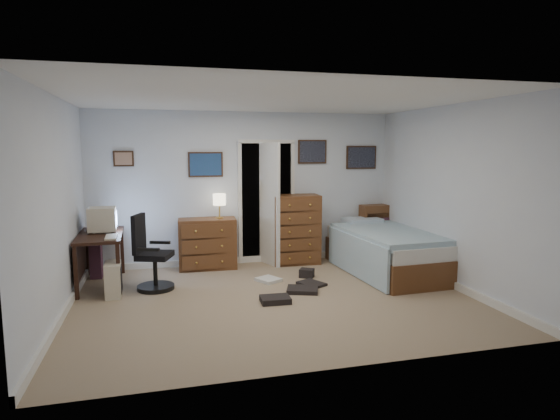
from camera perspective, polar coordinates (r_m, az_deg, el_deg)
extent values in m
cube|color=tan|center=(6.08, -0.66, -10.83)|extent=(5.00, 4.00, 0.02)
cube|color=black|center=(6.95, -21.09, -2.89)|extent=(0.62, 1.28, 0.04)
cube|color=black|center=(6.48, -23.61, -7.05)|extent=(0.05, 0.05, 0.69)
cube|color=black|center=(6.43, -19.10, -6.94)|extent=(0.05, 0.05, 0.69)
cube|color=black|center=(7.63, -22.49, -4.87)|extent=(0.05, 0.05, 0.69)
cube|color=black|center=(7.59, -18.68, -4.75)|extent=(0.05, 0.05, 0.69)
cube|color=black|center=(7.04, -23.18, -5.53)|extent=(0.06, 1.17, 0.49)
cube|color=beige|center=(7.07, -20.87, -1.04)|extent=(0.38, 0.36, 0.33)
cube|color=#8CB2F2|center=(7.05, -19.33, -0.98)|extent=(0.02, 0.27, 0.21)
cube|color=beige|center=(7.09, -20.80, -2.44)|extent=(0.25, 0.25, 0.02)
cube|color=beige|center=(6.59, -19.88, -3.11)|extent=(0.16, 0.39, 0.02)
cube|color=beige|center=(6.50, -19.66, -7.96)|extent=(0.21, 0.41, 0.44)
cube|color=black|center=(6.50, -18.75, -7.93)|extent=(0.01, 0.29, 0.34)
cylinder|color=black|center=(6.67, -14.89, -9.08)|extent=(0.63, 0.63, 0.06)
cylinder|color=black|center=(6.62, -14.96, -7.33)|extent=(0.07, 0.07, 0.38)
cube|color=black|center=(6.56, -15.02, -5.38)|extent=(0.54, 0.54, 0.08)
cube|color=black|center=(6.58, -16.84, -2.78)|extent=(0.18, 0.38, 0.53)
cube|color=black|center=(6.32, -15.76, -4.65)|extent=(0.29, 0.14, 0.04)
cube|color=black|center=(6.75, -14.41, -3.85)|extent=(0.29, 0.14, 0.04)
cube|color=maroon|center=(7.41, -21.56, -4.65)|extent=(0.17, 0.17, 0.82)
cube|color=brown|center=(7.57, -8.83, -4.05)|extent=(0.93, 0.50, 0.80)
cylinder|color=gold|center=(7.52, -7.37, -0.92)|extent=(0.13, 0.13, 0.02)
cylinder|color=gold|center=(7.50, -7.39, -0.01)|extent=(0.03, 0.03, 0.24)
cylinder|color=beige|center=(7.48, -7.41, 1.28)|extent=(0.21, 0.21, 0.18)
cube|color=black|center=(8.14, -2.16, 1.12)|extent=(0.90, 0.60, 2.00)
cube|color=white|center=(7.74, -4.89, 0.77)|extent=(0.06, 0.05, 2.00)
cube|color=white|center=(7.94, 1.52, 0.96)|extent=(0.06, 0.05, 2.00)
cube|color=white|center=(7.77, -1.67, 8.36)|extent=(0.96, 0.05, 0.06)
cube|color=white|center=(7.71, -1.79, 0.77)|extent=(0.31, 0.77, 2.00)
sphere|color=gold|center=(7.64, 0.74, 0.71)|extent=(0.06, 0.06, 0.06)
cube|color=brown|center=(7.78, 1.89, -2.35)|extent=(0.80, 0.50, 1.14)
cube|color=brown|center=(8.57, 12.95, -2.38)|extent=(1.04, 0.32, 0.92)
cube|color=black|center=(8.48, 13.25, -1.31)|extent=(0.95, 0.16, 0.31)
cube|color=maroon|center=(8.48, 13.24, -1.58)|extent=(0.83, 0.18, 0.23)
cube|color=brown|center=(7.48, 12.85, -5.90)|extent=(1.22, 2.27, 0.39)
cube|color=white|center=(7.42, 12.91, -3.70)|extent=(1.18, 2.22, 0.20)
cube|color=#5F94B2|center=(7.30, 13.38, -2.91)|extent=(1.27, 1.94, 0.11)
cube|color=#5F94B2|center=(7.09, 9.21, -5.60)|extent=(0.15, 1.88, 0.60)
cube|color=#80A5CD|center=(8.11, 9.98, -1.49)|extent=(0.63, 0.45, 0.14)
cube|color=#331E11|center=(7.61, -18.54, 5.96)|extent=(0.30, 0.03, 0.24)
cube|color=olive|center=(7.59, -18.55, 5.95)|extent=(0.25, 0.01, 0.19)
cube|color=#331E11|center=(7.63, -9.06, 5.50)|extent=(0.55, 0.03, 0.40)
cube|color=#0D525E|center=(7.61, -9.04, 5.50)|extent=(0.50, 0.01, 0.35)
cube|color=#331E11|center=(8.00, 3.96, 7.10)|extent=(0.50, 0.03, 0.40)
cube|color=black|center=(7.98, 4.00, 7.10)|extent=(0.45, 0.01, 0.35)
cube|color=#331E11|center=(8.33, 9.87, 6.33)|extent=(0.55, 0.03, 0.40)
cube|color=black|center=(8.31, 9.92, 6.33)|extent=(0.50, 0.01, 0.35)
cube|color=black|center=(7.03, 3.27, -7.69)|extent=(0.26, 0.25, 0.13)
cube|color=silver|center=(6.83, -1.41, -8.49)|extent=(0.39, 0.41, 0.05)
cube|color=black|center=(6.35, 2.76, -9.69)|extent=(0.49, 0.44, 0.05)
cube|color=black|center=(6.66, 3.87, -8.96)|extent=(0.41, 0.45, 0.04)
cube|color=black|center=(5.93, -0.57, -10.86)|extent=(0.38, 0.29, 0.07)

